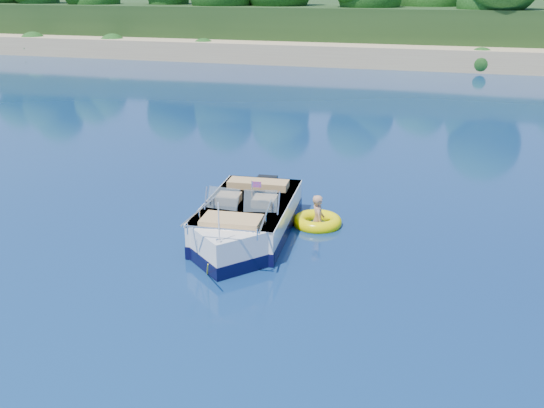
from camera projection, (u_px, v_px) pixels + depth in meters
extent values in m
plane|color=#0A1B4A|center=(137.00, 278.00, 12.68)|extent=(160.00, 160.00, 0.00)
cube|color=tan|center=(380.00, 56.00, 46.63)|extent=(170.00, 8.00, 2.00)
cube|color=black|center=(411.00, 27.00, 70.71)|extent=(170.00, 56.00, 6.00)
cylinder|color=black|center=(179.00, 16.00, 52.94)|extent=(0.44, 0.44, 3.20)
cylinder|color=black|center=(388.00, 16.00, 49.26)|extent=(0.44, 0.44, 3.60)
cube|color=white|center=(249.00, 220.00, 14.94)|extent=(2.31, 3.91, 1.04)
cube|color=white|center=(230.00, 249.00, 13.30)|extent=(1.98, 1.98, 1.04)
cube|color=black|center=(249.00, 226.00, 14.99)|extent=(2.34, 3.95, 0.30)
cube|color=black|center=(230.00, 255.00, 13.35)|extent=(2.01, 2.01, 0.30)
cube|color=tan|center=(252.00, 205.00, 15.11)|extent=(1.82, 2.76, 0.10)
cube|color=white|center=(249.00, 201.00, 14.77)|extent=(2.35, 3.92, 0.06)
cube|color=black|center=(267.00, 192.00, 16.81)|extent=(0.57, 0.39, 0.89)
cube|color=#8C9EA5|center=(223.00, 198.00, 14.12)|extent=(0.79, 0.30, 0.48)
cube|color=#8C9EA5|center=(260.00, 201.00, 13.94)|extent=(0.81, 0.43, 0.48)
cube|color=tan|center=(229.00, 202.00, 14.62)|extent=(0.59, 0.59, 0.40)
cube|color=tan|center=(265.00, 205.00, 14.44)|extent=(0.59, 0.59, 0.40)
cube|color=tan|center=(258.00, 188.00, 15.67)|extent=(1.59, 0.68, 0.38)
cube|color=tan|center=(232.00, 225.00, 13.31)|extent=(1.37, 0.86, 0.34)
cylinder|color=white|center=(219.00, 222.00, 12.29)|extent=(0.03, 0.03, 0.84)
cube|color=#F91B34|center=(257.00, 184.00, 13.83)|extent=(0.22, 0.03, 0.14)
cube|color=silver|center=(219.00, 241.00, 12.38)|extent=(0.10, 0.07, 0.05)
cylinder|color=yellow|center=(207.00, 270.00, 12.26)|extent=(0.48, 0.98, 0.76)
torus|color=#FFED00|center=(317.00, 222.00, 15.42)|extent=(1.31, 1.31, 0.33)
torus|color=#B5090D|center=(317.00, 221.00, 15.42)|extent=(1.08, 1.08, 0.11)
imported|color=tan|center=(317.00, 226.00, 15.35)|extent=(0.59, 0.82, 1.47)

